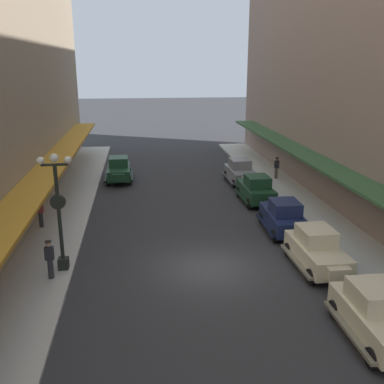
# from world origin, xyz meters

# --- Properties ---
(ground_plane) EXTENTS (200.00, 200.00, 0.00)m
(ground_plane) POSITION_xyz_m (0.00, 0.00, 0.00)
(ground_plane) COLOR #2D2D30
(sidewalk_left) EXTENTS (3.00, 60.00, 0.15)m
(sidewalk_left) POSITION_xyz_m (-7.50, 0.00, 0.07)
(sidewalk_left) COLOR #B7B5AD
(sidewalk_left) RESTS_ON ground
(sidewalk_right) EXTENTS (3.00, 60.00, 0.15)m
(sidewalk_right) POSITION_xyz_m (7.50, 0.00, 0.07)
(sidewalk_right) COLOR #B7B5AD
(sidewalk_right) RESTS_ON ground
(parked_car_0) EXTENTS (2.17, 4.27, 1.84)m
(parked_car_0) POSITION_xyz_m (4.78, -0.63, 0.94)
(parked_car_0) COLOR beige
(parked_car_0) RESTS_ON ground
(parked_car_1) EXTENTS (2.23, 4.29, 1.84)m
(parked_car_1) POSITION_xyz_m (4.72, 13.97, 0.94)
(parked_car_1) COLOR slate
(parked_car_1) RESTS_ON ground
(parked_car_2) EXTENTS (2.20, 4.28, 1.84)m
(parked_car_2) POSITION_xyz_m (4.65, -5.91, 0.94)
(parked_car_2) COLOR beige
(parked_car_2) RESTS_ON ground
(parked_car_3) EXTENTS (2.21, 4.29, 1.84)m
(parked_car_3) POSITION_xyz_m (-4.52, 15.87, 0.94)
(parked_car_3) COLOR #193D23
(parked_car_3) RESTS_ON ground
(parked_car_4) EXTENTS (2.19, 4.28, 1.84)m
(parked_car_4) POSITION_xyz_m (4.66, 9.18, 0.94)
(parked_car_4) COLOR #193D23
(parked_car_4) RESTS_ON ground
(parked_car_5) EXTENTS (2.26, 4.30, 1.84)m
(parked_car_5) POSITION_xyz_m (4.69, 3.76, 0.94)
(parked_car_5) COLOR #19234C
(parked_car_5) RESTS_ON ground
(lamp_post_with_clock) EXTENTS (1.42, 0.44, 5.16)m
(lamp_post_with_clock) POSITION_xyz_m (-6.40, 0.41, 2.99)
(lamp_post_with_clock) COLOR black
(lamp_post_with_clock) RESTS_ON sidewalk_left
(fire_hydrant) EXTENTS (0.24, 0.24, 0.82)m
(fire_hydrant) POSITION_xyz_m (6.35, 6.87, 0.56)
(fire_hydrant) COLOR #B21E19
(fire_hydrant) RESTS_ON sidewalk_right
(pedestrian_1) EXTENTS (0.36, 0.28, 1.67)m
(pedestrian_1) POSITION_xyz_m (7.71, 14.48, 1.01)
(pedestrian_1) COLOR #4C4238
(pedestrian_1) RESTS_ON sidewalk_right
(pedestrian_2) EXTENTS (0.36, 0.28, 1.67)m
(pedestrian_2) POSITION_xyz_m (-6.78, -0.42, 1.01)
(pedestrian_2) COLOR #2D2D33
(pedestrian_2) RESTS_ON sidewalk_left
(pedestrian_3) EXTENTS (0.36, 0.28, 1.67)m
(pedestrian_3) POSITION_xyz_m (-8.41, 5.81, 1.01)
(pedestrian_3) COLOR #2D2D33
(pedestrian_3) RESTS_ON sidewalk_left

